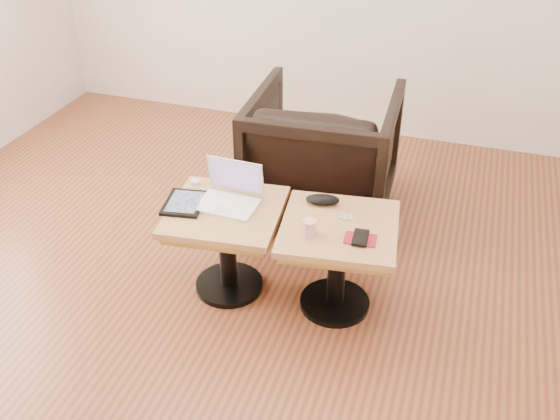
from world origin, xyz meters
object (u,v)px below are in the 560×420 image
(side_table_left, at_px, (226,229))
(side_table_right, at_px, (338,246))
(armchair, at_px, (323,153))
(laptop, at_px, (230,195))
(striped_cup, at_px, (309,228))

(side_table_left, height_order, side_table_right, same)
(armchair, bearing_deg, laptop, 70.02)
(side_table_right, distance_m, armchair, 0.91)
(side_table_right, distance_m, striped_cup, 0.23)
(side_table_right, bearing_deg, side_table_left, 176.57)
(laptop, relative_size, armchair, 0.35)
(side_table_right, height_order, striped_cup, striped_cup)
(laptop, bearing_deg, armchair, 75.02)
(laptop, distance_m, striped_cup, 0.47)
(laptop, distance_m, armchair, 0.88)
(armchair, bearing_deg, striped_cup, 98.10)
(laptop, height_order, striped_cup, laptop)
(side_table_right, bearing_deg, armchair, 102.24)
(side_table_right, xyz_separation_m, laptop, (-0.56, 0.02, 0.16))
(side_table_left, xyz_separation_m, laptop, (0.00, 0.06, 0.16))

